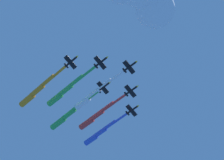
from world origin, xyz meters
TOP-DOWN VIEW (x-y plane):
  - jet_lead at (-6.79, -12.75)m, footprint 26.07×43.99m
  - jet_port_inner at (-22.44, -15.31)m, footprint 26.08×43.35m
  - jet_starboard_inner at (-0.71, -27.81)m, footprint 26.46×44.65m
  - jet_port_mid at (-17.46, -31.71)m, footprint 28.11×46.07m
  - jet_starboard_mid at (-38.11, -17.53)m, footprint 26.07×42.25m
  - jet_port_outer at (5.37, -42.33)m, footprint 26.80×44.51m

SIDE VIEW (x-z plane):
  - jet_port_outer at x=5.37m, z-range 169.23..173.79m
  - jet_port_inner at x=-22.44m, z-range 170.12..174.60m
  - jet_port_mid at x=-17.46m, z-range 170.41..174.91m
  - jet_lead at x=-6.79m, z-range 171.21..175.78m
  - jet_starboard_mid at x=-38.11m, z-range 171.29..175.83m
  - jet_starboard_inner at x=-0.71m, z-range 172.20..176.71m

